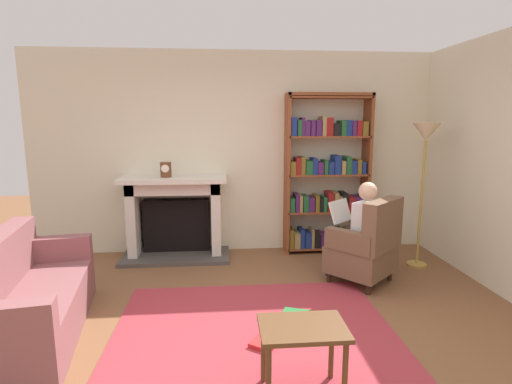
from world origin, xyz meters
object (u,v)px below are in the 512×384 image
at_px(fireplace, 176,214).
at_px(armchair_reading, 367,246).
at_px(bookshelf, 326,178).
at_px(sofa_floral, 26,301).
at_px(seated_reader, 358,227).
at_px(side_table, 303,338).
at_px(floor_lamp, 425,145).
at_px(mantel_clock, 166,170).

xyz_separation_m(fireplace, armchair_reading, (2.20, -1.11, -0.15)).
distance_m(bookshelf, sofa_floral, 3.71).
xyz_separation_m(seated_reader, sofa_floral, (-3.13, -0.95, -0.30)).
height_order(seated_reader, side_table, seated_reader).
height_order(bookshelf, sofa_floral, bookshelf).
xyz_separation_m(fireplace, bookshelf, (2.03, 0.04, 0.46)).
distance_m(seated_reader, floor_lamp, 1.33).
bearing_deg(side_table, bookshelf, 72.88).
bearing_deg(seated_reader, mantel_clock, -65.19).
distance_m(mantel_clock, floor_lamp, 3.19).
relative_size(armchair_reading, side_table, 1.73).
height_order(seated_reader, sofa_floral, seated_reader).
bearing_deg(side_table, armchair_reading, 58.85).
bearing_deg(fireplace, mantel_clock, -131.96).
distance_m(armchair_reading, floor_lamp, 1.44).
xyz_separation_m(bookshelf, sofa_floral, (-3.04, -2.01, -0.71)).
xyz_separation_m(bookshelf, seated_reader, (0.09, -1.06, -0.41)).
relative_size(mantel_clock, bookshelf, 0.09).
xyz_separation_m(sofa_floral, side_table, (2.14, -0.92, 0.10)).
xyz_separation_m(fireplace, seated_reader, (2.12, -1.03, 0.05)).
distance_m(armchair_reading, sofa_floral, 3.33).
bearing_deg(side_table, floor_lamp, 49.64).
relative_size(fireplace, armchair_reading, 1.43).
bearing_deg(side_table, sofa_floral, 156.83).
xyz_separation_m(sofa_floral, floor_lamp, (4.05, 1.33, 1.18)).
xyz_separation_m(seated_reader, floor_lamp, (0.91, 0.38, 0.88)).
height_order(armchair_reading, seated_reader, seated_reader).
bearing_deg(sofa_floral, fireplace, -36.33).
xyz_separation_m(mantel_clock, bookshelf, (2.12, 0.14, -0.15)).
xyz_separation_m(mantel_clock, side_table, (1.22, -2.79, -0.76)).
height_order(mantel_clock, floor_lamp, floor_lamp).
bearing_deg(fireplace, armchair_reading, -26.87).
distance_m(bookshelf, seated_reader, 1.14).
xyz_separation_m(fireplace, mantel_clock, (-0.09, -0.10, 0.60)).
bearing_deg(mantel_clock, seated_reader, -22.77).
bearing_deg(armchair_reading, fireplace, -69.30).
bearing_deg(bookshelf, sofa_floral, -146.51).
height_order(mantel_clock, sofa_floral, mantel_clock).
relative_size(mantel_clock, side_table, 0.34).
height_order(bookshelf, side_table, bookshelf).
height_order(fireplace, floor_lamp, floor_lamp).
bearing_deg(armchair_reading, bookshelf, -123.89).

